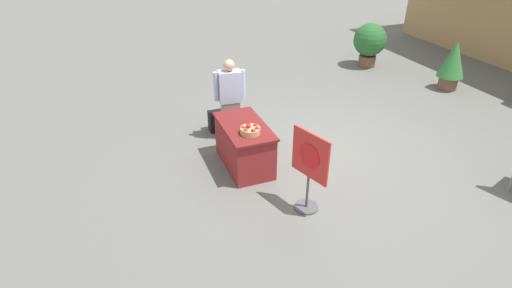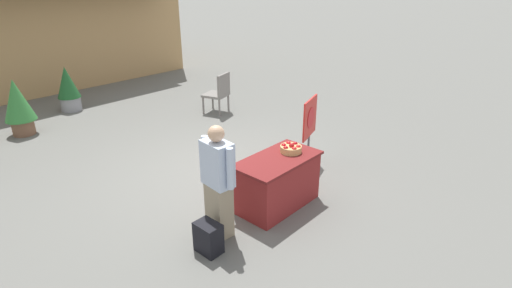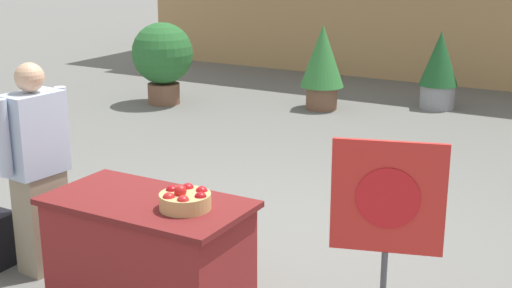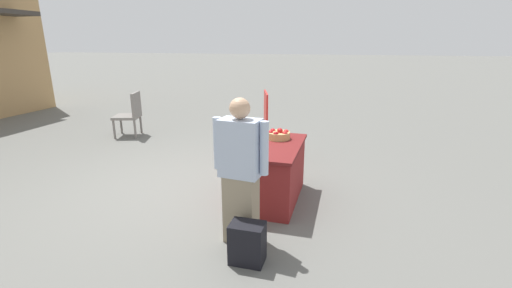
# 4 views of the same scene
# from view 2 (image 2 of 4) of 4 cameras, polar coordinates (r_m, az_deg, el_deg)

# --- Properties ---
(ground_plane) EXTENTS (120.00, 120.00, 0.00)m
(ground_plane) POSITION_cam_2_polar(r_m,az_deg,el_deg) (7.21, -5.77, -4.22)
(ground_plane) COLOR slate
(display_table) EXTENTS (1.35, 0.73, 0.80)m
(display_table) POSITION_cam_2_polar(r_m,az_deg,el_deg) (6.07, 3.06, -5.43)
(display_table) COLOR maroon
(display_table) RESTS_ON ground_plane
(apple_basket) EXTENTS (0.33, 0.33, 0.16)m
(apple_basket) POSITION_cam_2_polar(r_m,az_deg,el_deg) (6.09, 5.01, -0.61)
(apple_basket) COLOR tan
(apple_basket) RESTS_ON display_table
(person_visitor) EXTENTS (0.30, 0.61, 1.59)m
(person_visitor) POSITION_cam_2_polar(r_m,az_deg,el_deg) (5.25, -5.43, -5.40)
(person_visitor) COLOR gray
(person_visitor) RESTS_ON ground_plane
(backpack) EXTENTS (0.24, 0.34, 0.42)m
(backpack) POSITION_cam_2_polar(r_m,az_deg,el_deg) (5.25, -6.82, -13.16)
(backpack) COLOR black
(backpack) RESTS_ON ground_plane
(poster_board) EXTENTS (0.66, 0.36, 1.29)m
(poster_board) POSITION_cam_2_polar(r_m,az_deg,el_deg) (7.26, 7.63, 2.22)
(poster_board) COLOR #4C4C51
(poster_board) RESTS_ON ground_plane
(patio_chair) EXTENTS (0.69, 0.69, 1.02)m
(patio_chair) POSITION_cam_2_polar(r_m,az_deg,el_deg) (10.18, -5.29, 7.50)
(patio_chair) COLOR gray
(patio_chair) RESTS_ON ground_plane
(potted_plant_near_left) EXTENTS (0.64, 0.64, 1.25)m
(potted_plant_near_left) POSITION_cam_2_polar(r_m,az_deg,el_deg) (10.08, -30.88, 4.87)
(potted_plant_near_left) COLOR brown
(potted_plant_near_left) RESTS_ON ground_plane
(potted_plant_near_right) EXTENTS (0.57, 0.57, 1.15)m
(potted_plant_near_right) POSITION_cam_2_polar(r_m,az_deg,el_deg) (11.39, -25.28, 7.26)
(potted_plant_near_right) COLOR gray
(potted_plant_near_right) RESTS_ON ground_plane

